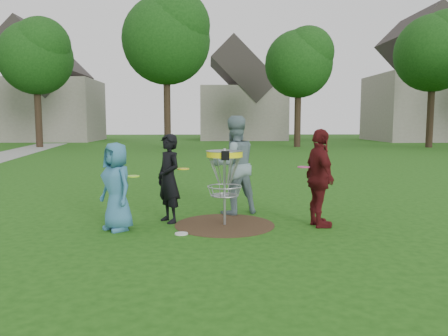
{
  "coord_description": "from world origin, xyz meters",
  "views": [
    {
      "loc": [
        -0.29,
        -7.7,
        1.88
      ],
      "look_at": [
        0.0,
        0.3,
        1.0
      ],
      "focal_mm": 35.0,
      "sensor_mm": 36.0,
      "label": 1
    }
  ],
  "objects_px": {
    "player_black": "(169,178)",
    "player_grey": "(234,165)",
    "player_maroon": "(320,178)",
    "player_blue": "(117,187)",
    "disc_golf_basket": "(225,169)"
  },
  "relations": [
    {
      "from": "player_black",
      "to": "player_grey",
      "type": "xyz_separation_m",
      "value": [
        1.24,
        0.71,
        0.17
      ]
    },
    {
      "from": "player_maroon",
      "to": "player_black",
      "type": "bearing_deg",
      "value": 72.17
    },
    {
      "from": "player_blue",
      "to": "player_maroon",
      "type": "height_order",
      "value": "player_maroon"
    },
    {
      "from": "player_blue",
      "to": "player_grey",
      "type": "distance_m",
      "value": 2.44
    },
    {
      "from": "player_maroon",
      "to": "disc_golf_basket",
      "type": "xyz_separation_m",
      "value": [
        -1.66,
        0.17,
        0.15
      ]
    },
    {
      "from": "player_blue",
      "to": "player_black",
      "type": "bearing_deg",
      "value": 80.23
    },
    {
      "from": "player_grey",
      "to": "disc_golf_basket",
      "type": "height_order",
      "value": "player_grey"
    },
    {
      "from": "player_black",
      "to": "player_maroon",
      "type": "xyz_separation_m",
      "value": [
        2.68,
        -0.44,
        0.05
      ]
    },
    {
      "from": "player_grey",
      "to": "player_maroon",
      "type": "height_order",
      "value": "player_grey"
    },
    {
      "from": "player_blue",
      "to": "disc_golf_basket",
      "type": "height_order",
      "value": "player_blue"
    },
    {
      "from": "player_grey",
      "to": "disc_golf_basket",
      "type": "relative_size",
      "value": 1.43
    },
    {
      "from": "disc_golf_basket",
      "to": "player_maroon",
      "type": "bearing_deg",
      "value": -5.92
    },
    {
      "from": "player_black",
      "to": "disc_golf_basket",
      "type": "xyz_separation_m",
      "value": [
        1.02,
        -0.27,
        0.2
      ]
    },
    {
      "from": "player_grey",
      "to": "player_maroon",
      "type": "bearing_deg",
      "value": 119.43
    },
    {
      "from": "player_black",
      "to": "player_grey",
      "type": "distance_m",
      "value": 1.44
    }
  ]
}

